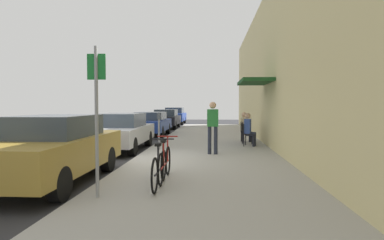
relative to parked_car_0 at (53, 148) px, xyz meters
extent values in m
plane|color=#2D2D30|center=(1.10, 2.77, -0.77)|extent=(60.00, 60.00, 0.00)
cube|color=#9E9B93|center=(3.35, 4.77, -0.71)|extent=(4.50, 32.00, 0.12)
cube|color=beige|center=(5.75, 4.77, 2.37)|extent=(0.30, 32.00, 6.27)
cube|color=#19471E|center=(5.05, 5.78, 1.83)|extent=(1.10, 2.80, 0.12)
cube|color=#A58433|center=(0.00, -0.03, -0.10)|extent=(1.80, 4.40, 0.69)
cube|color=#333D47|center=(0.00, 0.12, 0.48)|extent=(1.48, 2.11, 0.47)
cylinder|color=black|center=(0.79, 1.33, -0.45)|extent=(0.22, 0.64, 0.64)
cylinder|color=black|center=(-0.79, 1.33, -0.45)|extent=(0.22, 0.64, 0.64)
cylinder|color=black|center=(0.79, -1.39, -0.45)|extent=(0.22, 0.64, 0.64)
cube|color=#B7B7BC|center=(0.00, 5.33, -0.15)|extent=(1.80, 4.40, 0.59)
cube|color=#333D47|center=(0.00, 5.48, 0.39)|extent=(1.48, 2.11, 0.49)
cylinder|color=black|center=(0.79, 6.69, -0.45)|extent=(0.22, 0.64, 0.64)
cylinder|color=black|center=(-0.79, 6.69, -0.45)|extent=(0.22, 0.64, 0.64)
cylinder|color=black|center=(0.79, 3.97, -0.45)|extent=(0.22, 0.64, 0.64)
cylinder|color=black|center=(-0.79, 3.97, -0.45)|extent=(0.22, 0.64, 0.64)
cube|color=navy|center=(0.00, 11.43, -0.16)|extent=(1.80, 4.40, 0.56)
cube|color=#333D47|center=(0.00, 11.58, 0.34)|extent=(1.48, 2.11, 0.44)
cylinder|color=black|center=(0.79, 12.79, -0.45)|extent=(0.22, 0.64, 0.64)
cylinder|color=black|center=(-0.79, 12.79, -0.45)|extent=(0.22, 0.64, 0.64)
cylinder|color=black|center=(0.79, 10.07, -0.45)|extent=(0.22, 0.64, 0.64)
cylinder|color=black|center=(-0.79, 10.07, -0.45)|extent=(0.22, 0.64, 0.64)
cube|color=black|center=(0.00, 17.55, -0.16)|extent=(1.80, 4.40, 0.58)
cube|color=#333D47|center=(0.00, 17.70, 0.38)|extent=(1.48, 2.11, 0.50)
cylinder|color=black|center=(0.79, 18.91, -0.45)|extent=(0.22, 0.64, 0.64)
cylinder|color=black|center=(-0.79, 18.91, -0.45)|extent=(0.22, 0.64, 0.64)
cylinder|color=black|center=(0.79, 16.18, -0.45)|extent=(0.22, 0.64, 0.64)
cylinder|color=black|center=(-0.79, 16.18, -0.45)|extent=(0.22, 0.64, 0.64)
cube|color=navy|center=(0.00, 23.03, -0.11)|extent=(1.80, 4.40, 0.67)
cube|color=#333D47|center=(0.00, 23.18, 0.48)|extent=(1.48, 2.11, 0.50)
cylinder|color=black|center=(0.79, 24.40, -0.45)|extent=(0.22, 0.64, 0.64)
cylinder|color=black|center=(-0.79, 24.40, -0.45)|extent=(0.22, 0.64, 0.64)
cylinder|color=black|center=(0.79, 21.67, -0.45)|extent=(0.22, 0.64, 0.64)
cylinder|color=black|center=(-0.79, 21.67, -0.45)|extent=(0.22, 0.64, 0.64)
cylinder|color=slate|center=(1.55, 4.83, -0.10)|extent=(0.07, 0.07, 1.10)
cube|color=#383D42|center=(1.55, 4.83, 0.56)|extent=(0.12, 0.10, 0.22)
cylinder|color=gray|center=(1.50, -1.45, 0.65)|extent=(0.06, 0.06, 2.60)
cube|color=#19722D|center=(1.50, -1.43, 1.60)|extent=(0.32, 0.02, 0.44)
torus|color=black|center=(2.47, 0.45, -0.32)|extent=(0.04, 0.66, 0.66)
torus|color=black|center=(2.47, -0.60, -0.32)|extent=(0.04, 0.66, 0.66)
cylinder|color=maroon|center=(2.47, -0.08, -0.32)|extent=(0.04, 1.05, 0.04)
cylinder|color=maroon|center=(2.47, -0.23, -0.07)|extent=(0.04, 0.04, 0.50)
cube|color=black|center=(2.47, -0.23, 0.20)|extent=(0.10, 0.20, 0.06)
cylinder|color=maroon|center=(2.47, 0.40, -0.04)|extent=(0.03, 0.03, 0.56)
cylinder|color=maroon|center=(2.47, 0.40, 0.24)|extent=(0.46, 0.03, 0.03)
torus|color=black|center=(2.46, -0.14, -0.32)|extent=(0.04, 0.66, 0.66)
torus|color=black|center=(2.46, -1.19, -0.32)|extent=(0.04, 0.66, 0.66)
cylinder|color=black|center=(2.46, -0.66, -0.32)|extent=(0.04, 1.05, 0.04)
cylinder|color=black|center=(2.46, -0.81, -0.07)|extent=(0.04, 0.04, 0.50)
cube|color=black|center=(2.46, -0.81, 0.20)|extent=(0.10, 0.20, 0.06)
cylinder|color=black|center=(2.46, -0.19, -0.04)|extent=(0.03, 0.03, 0.56)
cylinder|color=black|center=(2.46, -0.19, 0.24)|extent=(0.46, 0.03, 0.03)
cylinder|color=black|center=(5.15, 6.19, -0.42)|extent=(0.04, 0.04, 0.45)
cylinder|color=black|center=(5.05, 5.83, -0.42)|extent=(0.04, 0.04, 0.45)
cylinder|color=black|center=(4.79, 6.30, -0.42)|extent=(0.04, 0.04, 0.45)
cylinder|color=black|center=(4.68, 5.93, -0.42)|extent=(0.04, 0.04, 0.45)
cube|color=black|center=(4.92, 6.06, -0.18)|extent=(0.54, 0.54, 0.03)
cube|color=black|center=(4.72, 6.12, 0.02)|extent=(0.15, 0.43, 0.40)
cylinder|color=#232838|center=(5.12, 6.11, -0.41)|extent=(0.11, 0.11, 0.47)
cylinder|color=#232838|center=(4.99, 6.14, -0.18)|extent=(0.38, 0.23, 0.14)
cylinder|color=#232838|center=(5.06, 5.92, -0.41)|extent=(0.11, 0.11, 0.47)
cylinder|color=#232838|center=(4.94, 5.95, -0.18)|extent=(0.38, 0.23, 0.14)
cube|color=#334C99|center=(4.84, 6.08, 0.12)|extent=(0.31, 0.41, 0.56)
sphere|color=tan|center=(4.84, 6.08, 0.53)|extent=(0.22, 0.22, 0.22)
cylinder|color=black|center=(5.14, 7.05, -0.42)|extent=(0.04, 0.04, 0.45)
cylinder|color=black|center=(5.07, 6.67, -0.42)|extent=(0.04, 0.04, 0.45)
cylinder|color=black|center=(4.76, 7.11, -0.42)|extent=(0.04, 0.04, 0.45)
cylinder|color=black|center=(4.70, 6.74, -0.42)|extent=(0.04, 0.04, 0.45)
cube|color=black|center=(4.92, 6.89, -0.18)|extent=(0.51, 0.51, 0.03)
cube|color=black|center=(4.71, 6.93, 0.02)|extent=(0.11, 0.44, 0.40)
cylinder|color=black|center=(5.13, 7.75, -0.42)|extent=(0.04, 0.04, 0.45)
cylinder|color=black|center=(5.08, 7.38, -0.42)|extent=(0.04, 0.04, 0.45)
cylinder|color=black|center=(4.75, 7.80, -0.42)|extent=(0.04, 0.04, 0.45)
cylinder|color=black|center=(4.70, 7.42, -0.42)|extent=(0.04, 0.04, 0.45)
cube|color=black|center=(4.92, 7.59, -0.18)|extent=(0.49, 0.49, 0.03)
cube|color=black|center=(4.71, 7.62, 0.02)|extent=(0.09, 0.44, 0.40)
cylinder|color=#232838|center=(5.11, 7.67, -0.41)|extent=(0.11, 0.11, 0.47)
cylinder|color=#232838|center=(4.98, 7.68, -0.18)|extent=(0.37, 0.18, 0.14)
cylinder|color=#232838|center=(5.08, 7.47, -0.41)|extent=(0.11, 0.11, 0.47)
cylinder|color=#232838|center=(4.95, 7.48, -0.18)|extent=(0.37, 0.18, 0.14)
cube|color=#CCB28C|center=(4.84, 7.60, 0.12)|extent=(0.26, 0.39, 0.56)
sphere|color=tan|center=(4.84, 7.60, 0.53)|extent=(0.22, 0.22, 0.22)
cylinder|color=#232838|center=(3.38, 3.80, -0.20)|extent=(0.12, 0.12, 0.90)
cylinder|color=#232838|center=(3.58, 3.80, -0.20)|extent=(0.12, 0.12, 0.90)
cube|color=#267233|center=(3.48, 3.80, 0.53)|extent=(0.36, 0.22, 0.56)
sphere|color=tan|center=(3.48, 3.80, 0.94)|extent=(0.22, 0.22, 0.22)
camera|label=1|loc=(3.50, -7.08, 0.95)|focal=31.38mm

